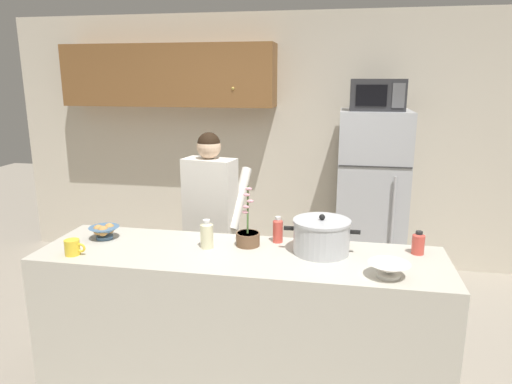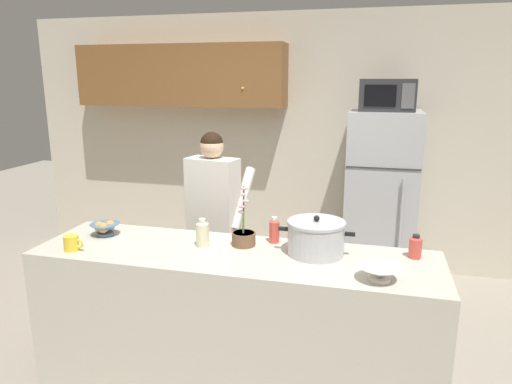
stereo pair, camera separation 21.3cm
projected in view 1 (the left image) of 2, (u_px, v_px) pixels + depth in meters
name	position (u px, v px, depth m)	size (l,w,h in m)	color
back_wall_unit	(264.00, 129.00, 4.91)	(6.00, 0.48, 2.60)	beige
kitchen_island	(240.00, 321.00, 2.95)	(2.48, 0.68, 0.92)	beige
refrigerator	(371.00, 198.00, 4.47)	(0.64, 0.68, 1.67)	#B7BABF
microwave	(377.00, 95.00, 4.21)	(0.48, 0.37, 0.28)	#2D2D30
person_near_pot	(211.00, 209.00, 3.64)	(0.54, 0.48, 1.56)	black
cooking_pot	(321.00, 236.00, 2.82)	(0.46, 0.35, 0.24)	silver
coffee_mug	(73.00, 247.00, 2.80)	(0.13, 0.09, 0.10)	yellow
bread_bowl	(104.00, 231.00, 3.08)	(0.20, 0.20, 0.10)	#4C7299
empty_bowl	(389.00, 269.00, 2.48)	(0.22, 0.22, 0.08)	white
bottle_near_edge	(418.00, 243.00, 2.81)	(0.08, 0.08, 0.14)	#D84C3F
bottle_mid_counter	(278.00, 230.00, 3.01)	(0.07, 0.07, 0.17)	#D84C3F
bottle_far_corner	(207.00, 234.00, 2.91)	(0.08, 0.08, 0.18)	beige
potted_orchid	(248.00, 236.00, 2.95)	(0.15, 0.15, 0.38)	brown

